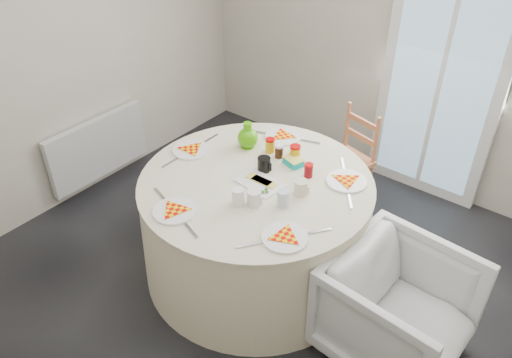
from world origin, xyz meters
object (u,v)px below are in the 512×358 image
Objects in this scene: radiator at (98,148)px; wooden_chair at (346,155)px; table at (256,227)px; green_pitcher at (248,138)px; armchair at (399,306)px.

wooden_chair reaches higher than radiator.
green_pitcher is (-0.31, 0.30, 0.49)m from table.
radiator is 2.19m from wooden_chair.
table reaches higher than armchair.
green_pitcher is at bearing -101.00° from wooden_chair.
armchair is (1.13, -0.06, 0.02)m from table.
wooden_chair is 1.08× the size of armchair.
table is 1.12m from wooden_chair.
table is (1.78, 0.02, -0.01)m from radiator.
green_pitcher is at bearing 136.12° from table.
green_pitcher is at bearing 12.38° from radiator.
radiator is 5.09× the size of green_pitcher.
radiator is at bearing -179.30° from table.
wooden_chair is at bearing 80.30° from green_pitcher.
radiator is 0.61× the size of table.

